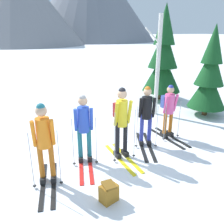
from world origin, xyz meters
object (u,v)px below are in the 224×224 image
(skier_in_yellow, at_px, (121,119))
(skier_in_black, at_px, (146,113))
(skier_in_blue, at_px, (84,125))
(skier_in_pink, at_px, (169,109))
(skier_in_orange, at_px, (44,141))
(pine_tree_mid, at_px, (210,76))
(backpack_on_snow_front, at_px, (109,193))
(birch_tree_tall, at_px, (158,66))
(pine_tree_near, at_px, (163,58))

(skier_in_yellow, relative_size, skier_in_black, 1.06)
(skier_in_blue, xyz_separation_m, skier_in_pink, (2.71, 0.33, -0.05))
(skier_in_yellow, bearing_deg, skier_in_black, 19.38)
(skier_in_orange, height_order, skier_in_black, skier_in_orange)
(skier_in_yellow, distance_m, pine_tree_mid, 4.62)
(skier_in_yellow, distance_m, backpack_on_snow_front, 1.88)
(skier_in_blue, bearing_deg, skier_in_pink, 6.86)
(birch_tree_tall, bearing_deg, skier_in_pink, -114.05)
(skier_in_blue, bearing_deg, backpack_on_snow_front, -91.21)
(skier_in_orange, xyz_separation_m, pine_tree_near, (5.96, 4.35, 0.95))
(skier_in_orange, height_order, birch_tree_tall, birch_tree_tall)
(pine_tree_near, height_order, backpack_on_snow_front, pine_tree_near)
(skier_in_blue, bearing_deg, skier_in_yellow, -10.94)
(skier_in_orange, distance_m, pine_tree_near, 7.44)
(pine_tree_mid, height_order, birch_tree_tall, birch_tree_tall)
(skier_in_orange, relative_size, skier_in_blue, 0.99)
(pine_tree_mid, bearing_deg, skier_in_orange, -163.69)
(skier_in_blue, relative_size, skier_in_pink, 1.10)
(skier_in_yellow, xyz_separation_m, skier_in_pink, (1.80, 0.50, -0.14))
(pine_tree_near, bearing_deg, skier_in_pink, -122.69)
(skier_in_yellow, relative_size, pine_tree_mid, 0.55)
(pine_tree_near, distance_m, birch_tree_tall, 2.18)
(pine_tree_mid, bearing_deg, birch_tree_tall, 152.77)
(skier_in_pink, bearing_deg, skier_in_orange, -167.53)
(pine_tree_mid, bearing_deg, skier_in_yellow, -160.84)
(birch_tree_tall, bearing_deg, pine_tree_near, 49.17)
(skier_in_yellow, xyz_separation_m, birch_tree_tall, (2.64, 2.38, 0.81))
(backpack_on_snow_front, bearing_deg, skier_in_black, 42.68)
(skier_in_pink, bearing_deg, skier_in_blue, -173.14)
(skier_in_yellow, relative_size, pine_tree_near, 0.43)
(skier_in_pink, height_order, backpack_on_snow_front, skier_in_pink)
(skier_in_orange, xyz_separation_m, skier_in_black, (2.81, 0.64, -0.02))
(skier_in_yellow, bearing_deg, skier_in_orange, -170.51)
(skier_in_orange, height_order, backpack_on_snow_front, skier_in_orange)
(skier_in_blue, relative_size, birch_tree_tall, 0.49)
(pine_tree_mid, bearing_deg, skier_in_black, -160.90)
(skier_in_black, xyz_separation_m, pine_tree_mid, (3.42, 1.18, 0.57))
(skier_in_black, distance_m, skier_in_pink, 0.91)
(skier_in_yellow, height_order, skier_in_black, skier_in_yellow)
(skier_in_black, xyz_separation_m, skier_in_pink, (0.89, 0.18, -0.05))
(skier_in_black, bearing_deg, skier_in_orange, -167.20)
(skier_in_blue, bearing_deg, birch_tree_tall, 31.85)
(pine_tree_near, bearing_deg, skier_in_black, -130.37)
(skier_in_pink, bearing_deg, pine_tree_mid, 21.65)
(skier_in_pink, distance_m, pine_tree_near, 4.32)
(skier_in_black, height_order, pine_tree_near, pine_tree_near)
(pine_tree_near, distance_m, pine_tree_mid, 2.57)
(skier_in_yellow, distance_m, birch_tree_tall, 3.65)
(pine_tree_mid, bearing_deg, backpack_on_snow_front, -151.24)
(skier_in_yellow, height_order, pine_tree_near, pine_tree_near)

